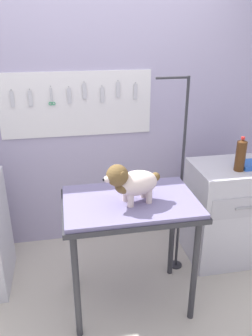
{
  "coord_description": "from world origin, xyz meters",
  "views": [
    {
      "loc": [
        -0.29,
        -1.66,
        1.97
      ],
      "look_at": [
        0.08,
        0.29,
        1.13
      ],
      "focal_mm": 35.93,
      "sensor_mm": 36.0,
      "label": 1
    }
  ],
  "objects_px": {
    "grooming_table": "(130,212)",
    "grooming_arm": "(180,188)",
    "cabinet_right": "(228,212)",
    "soda_bottle": "(241,155)",
    "dog": "(131,182)"
  },
  "relations": [
    {
      "from": "grooming_table",
      "to": "grooming_arm",
      "type": "relative_size",
      "value": 0.56
    },
    {
      "from": "cabinet_right",
      "to": "grooming_table",
      "type": "bearing_deg",
      "value": -157.6
    },
    {
      "from": "grooming_table",
      "to": "cabinet_right",
      "type": "bearing_deg",
      "value": 22.4
    },
    {
      "from": "cabinet_right",
      "to": "soda_bottle",
      "type": "bearing_deg",
      "value": -100.6
    },
    {
      "from": "grooming_table",
      "to": "soda_bottle",
      "type": "height_order",
      "value": "soda_bottle"
    },
    {
      "from": "cabinet_right",
      "to": "grooming_arm",
      "type": "bearing_deg",
      "value": -171.38
    },
    {
      "from": "grooming_table",
      "to": "soda_bottle",
      "type": "xyz_separation_m",
      "value": [
        0.96,
        0.31,
        0.24
      ]
    },
    {
      "from": "grooming_table",
      "to": "grooming_arm",
      "type": "distance_m",
      "value": 0.57
    },
    {
      "from": "grooming_table",
      "to": "dog",
      "type": "distance_m",
      "value": 0.26
    },
    {
      "from": "grooming_table",
      "to": "soda_bottle",
      "type": "distance_m",
      "value": 1.03
    },
    {
      "from": "grooming_arm",
      "to": "soda_bottle",
      "type": "bearing_deg",
      "value": -2.36
    },
    {
      "from": "grooming_table",
      "to": "dog",
      "type": "relative_size",
      "value": 2.35
    },
    {
      "from": "grooming_arm",
      "to": "dog",
      "type": "xyz_separation_m",
      "value": [
        -0.48,
        -0.37,
        0.27
      ]
    },
    {
      "from": "soda_bottle",
      "to": "grooming_arm",
      "type": "bearing_deg",
      "value": 177.64
    },
    {
      "from": "dog",
      "to": "soda_bottle",
      "type": "bearing_deg",
      "value": 20.14
    }
  ]
}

